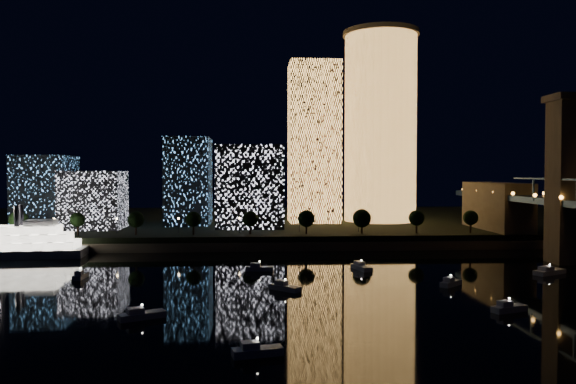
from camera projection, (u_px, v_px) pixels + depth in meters
name	position (u px, v px, depth m)	size (l,w,h in m)	color
ground	(397.00, 306.00, 113.27)	(520.00, 520.00, 0.00)	black
far_bank	(313.00, 223.00, 272.76)	(420.00, 160.00, 5.00)	black
seawall	(337.00, 246.00, 195.00)	(420.00, 6.00, 3.00)	#6B5E4C
tower_cylindrical	(380.00, 127.00, 252.49)	(34.00, 34.00, 84.94)	#FFAE51
tower_rectangular	(314.00, 143.00, 248.54)	(22.04, 22.04, 70.14)	#FFAE51
midrise_blocks	(161.00, 188.00, 227.22)	(105.67, 37.62, 36.53)	white
motorboats	(378.00, 286.00, 129.12)	(128.70, 77.65, 2.78)	silver
esplanade_trees	(250.00, 219.00, 198.76)	(165.91, 6.69, 8.85)	black
street_lamps	(239.00, 222.00, 204.55)	(132.70, 0.70, 5.65)	black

